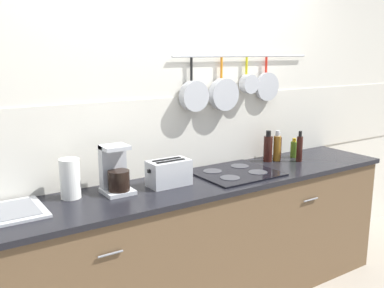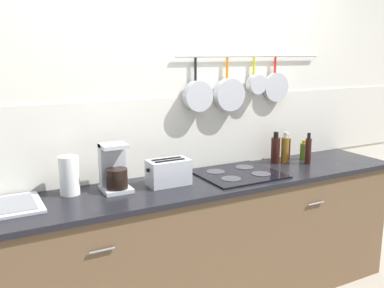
{
  "view_description": "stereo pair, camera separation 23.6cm",
  "coord_description": "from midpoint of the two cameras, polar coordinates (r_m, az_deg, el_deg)",
  "views": [
    {
      "loc": [
        -1.55,
        -2.24,
        1.77
      ],
      "look_at": [
        -0.07,
        0.0,
        1.19
      ],
      "focal_mm": 40.0,
      "sensor_mm": 36.0,
      "label": 1
    },
    {
      "loc": [
        -1.34,
        -2.37,
        1.77
      ],
      "look_at": [
        -0.07,
        0.0,
        1.19
      ],
      "focal_mm": 40.0,
      "sensor_mm": 36.0,
      "label": 2
    }
  ],
  "objects": [
    {
      "name": "bottle_vinegar",
      "position": [
        3.49,
        14.44,
        -0.61
      ],
      "size": [
        0.06,
        0.06,
        0.21
      ],
      "color": "#33140F",
      "rests_on": "countertop"
    },
    {
      "name": "countertop",
      "position": [
        2.85,
        3.63,
        -5.38
      ],
      "size": [
        3.11,
        0.58,
        0.03
      ],
      "color": "black",
      "rests_on": "cabinet_base"
    },
    {
      "name": "bottle_sesame_oil",
      "position": [
        3.55,
        16.5,
        -0.92
      ],
      "size": [
        0.06,
        0.06,
        0.16
      ],
      "color": "#4C721E",
      "rests_on": "countertop"
    },
    {
      "name": "bottle_cooking_wine",
      "position": [
        3.37,
        13.05,
        -0.74
      ],
      "size": [
        0.07,
        0.07,
        0.24
      ],
      "color": "#33140F",
      "rests_on": "countertop"
    },
    {
      "name": "toaster",
      "position": [
        2.75,
        -0.71,
        -3.81
      ],
      "size": [
        0.29,
        0.15,
        0.17
      ],
      "color": "#B7BABF",
      "rests_on": "countertop"
    },
    {
      "name": "wall_back",
      "position": [
        3.04,
        0.52,
        2.87
      ],
      "size": [
        7.2,
        0.15,
        2.6
      ],
      "color": "silver",
      "rests_on": "ground_plane"
    },
    {
      "name": "coffee_maker",
      "position": [
        2.66,
        -7.83,
        -3.63
      ],
      "size": [
        0.17,
        0.19,
        0.29
      ],
      "color": "#B7BABF",
      "rests_on": "countertop"
    },
    {
      "name": "cooktop",
      "position": [
        3.03,
        8.41,
        -3.94
      ],
      "size": [
        0.55,
        0.5,
        0.01
      ],
      "color": "black",
      "rests_on": "countertop"
    },
    {
      "name": "bottle_hot_sauce",
      "position": [
        3.41,
        17.16,
        -0.82
      ],
      "size": [
        0.05,
        0.05,
        0.24
      ],
      "color": "#33140F",
      "rests_on": "countertop"
    },
    {
      "name": "cabinet_base",
      "position": [
        3.03,
        3.51,
        -13.83
      ],
      "size": [
        3.07,
        0.55,
        0.9
      ],
      "color": "brown",
      "rests_on": "ground_plane"
    },
    {
      "name": "paper_towel_roll",
      "position": [
        2.63,
        -13.62,
        -4.13
      ],
      "size": [
        0.12,
        0.12,
        0.24
      ],
      "color": "white",
      "rests_on": "countertop"
    },
    {
      "name": "bottle_olive_oil",
      "position": [
        3.4,
        14.25,
        -0.7
      ],
      "size": [
        0.06,
        0.06,
        0.24
      ],
      "color": "#8C5919",
      "rests_on": "countertop"
    }
  ]
}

